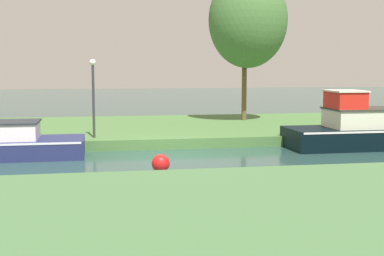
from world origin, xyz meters
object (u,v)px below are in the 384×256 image
at_px(willow_tree_left, 248,20).
at_px(channel_buoy, 161,163).
at_px(lamp_post, 93,89).
at_px(mooring_post_far, 374,122).

height_order(willow_tree_left, channel_buoy, willow_tree_left).
xyz_separation_m(lamp_post, mooring_post_far, (11.37, -0.53, -1.45)).
distance_m(lamp_post, mooring_post_far, 11.48).
height_order(mooring_post_far, channel_buoy, mooring_post_far).
relative_size(willow_tree_left, mooring_post_far, 8.48).
xyz_separation_m(mooring_post_far, channel_buoy, (-9.42, -4.74, -0.56)).
bearing_deg(channel_buoy, lamp_post, 110.29).
distance_m(lamp_post, channel_buoy, 5.97).
xyz_separation_m(lamp_post, channel_buoy, (1.95, -5.27, -2.02)).
bearing_deg(willow_tree_left, lamp_post, -146.06).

